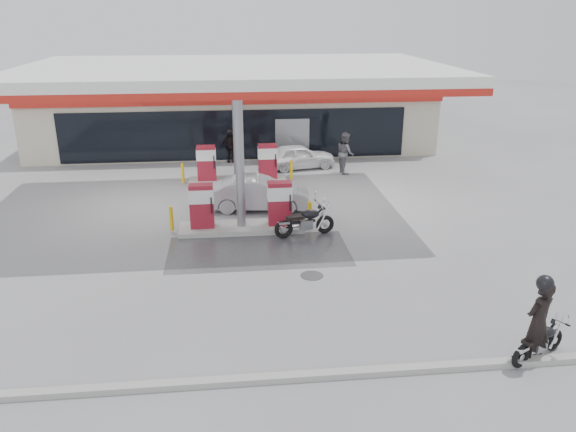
# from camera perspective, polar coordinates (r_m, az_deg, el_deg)

# --- Properties ---
(ground) EXTENTS (90.00, 90.00, 0.00)m
(ground) POSITION_cam_1_polar(r_m,az_deg,el_deg) (18.74, -4.53, -3.65)
(ground) COLOR gray
(ground) RESTS_ON ground
(wet_patch) EXTENTS (6.00, 3.00, 0.00)m
(wet_patch) POSITION_cam_1_polar(r_m,az_deg,el_deg) (18.76, -3.01, -3.59)
(wet_patch) COLOR #4C4C4F
(wet_patch) RESTS_ON ground
(drain_cover) EXTENTS (0.70, 0.70, 0.01)m
(drain_cover) POSITION_cam_1_polar(r_m,az_deg,el_deg) (17.09, 2.44, -6.06)
(drain_cover) COLOR #38383A
(drain_cover) RESTS_ON ground
(kerb) EXTENTS (28.00, 0.25, 0.15)m
(kerb) POSITION_cam_1_polar(r_m,az_deg,el_deg) (12.62, -3.44, -16.26)
(kerb) COLOR gray
(kerb) RESTS_ON ground
(store_building) EXTENTS (22.00, 8.22, 4.00)m
(store_building) POSITION_cam_1_polar(r_m,az_deg,el_deg) (33.55, -5.54, 10.61)
(store_building) COLOR #BCB59D
(store_building) RESTS_ON ground
(canopy) EXTENTS (16.00, 10.02, 5.51)m
(canopy) POSITION_cam_1_polar(r_m,az_deg,el_deg) (22.26, -5.36, 14.23)
(canopy) COLOR silver
(canopy) RESTS_ON ground
(pump_island_near) EXTENTS (5.14, 1.30, 1.78)m
(pump_island_near) POSITION_cam_1_polar(r_m,az_deg,el_deg) (20.34, -4.78, 0.45)
(pump_island_near) COLOR #9E9E99
(pump_island_near) RESTS_ON ground
(pump_island_far) EXTENTS (5.14, 1.30, 1.78)m
(pump_island_far) POSITION_cam_1_polar(r_m,az_deg,el_deg) (26.06, -5.16, 4.90)
(pump_island_far) COLOR #9E9E99
(pump_island_far) RESTS_ON ground
(main_motorcycle) EXTENTS (1.66, 0.99, 0.93)m
(main_motorcycle) POSITION_cam_1_polar(r_m,az_deg,el_deg) (14.37, 24.15, -11.64)
(main_motorcycle) COLOR black
(main_motorcycle) RESTS_ON ground
(biker_main) EXTENTS (0.87, 0.75, 2.03)m
(biker_main) POSITION_cam_1_polar(r_m,az_deg,el_deg) (13.93, 24.08, -9.80)
(biker_main) COLOR black
(biker_main) RESTS_ON ground
(parked_motorcycle) EXTENTS (2.22, 0.85, 1.15)m
(parked_motorcycle) POSITION_cam_1_polar(r_m,az_deg,el_deg) (19.84, 1.80, -0.62)
(parked_motorcycle) COLOR black
(parked_motorcycle) RESTS_ON ground
(sedan_white) EXTENTS (3.83, 2.13, 1.23)m
(sedan_white) POSITION_cam_1_polar(r_m,az_deg,el_deg) (28.43, 1.12, 6.08)
(sedan_white) COLOR white
(sedan_white) RESTS_ON ground
(attendant) EXTENTS (0.83, 1.03, 2.01)m
(attendant) POSITION_cam_1_polar(r_m,az_deg,el_deg) (27.65, 5.86, 6.41)
(attendant) COLOR #57575C
(attendant) RESTS_ON ground
(hatchback_silver) EXTENTS (4.17, 1.82, 1.33)m
(hatchback_silver) POSITION_cam_1_polar(r_m,az_deg,el_deg) (22.46, -2.97, 2.31)
(hatchback_silver) COLOR #A4A6AC
(hatchback_silver) RESTS_ON ground
(parked_car_left) EXTENTS (3.81, 1.72, 1.08)m
(parked_car_left) POSITION_cam_1_polar(r_m,az_deg,el_deg) (33.21, -22.16, 6.54)
(parked_car_left) COLOR #ABACB3
(parked_car_left) RESTS_ON ground
(biker_walking) EXTENTS (0.99, 0.44, 1.67)m
(biker_walking) POSITION_cam_1_polar(r_m,az_deg,el_deg) (29.72, -5.90, 7.04)
(biker_walking) COLOR black
(biker_walking) RESTS_ON ground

